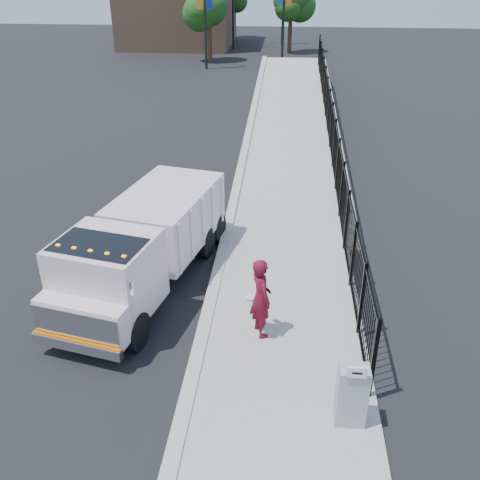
{
  "coord_description": "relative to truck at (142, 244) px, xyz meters",
  "views": [
    {
      "loc": [
        1.73,
        -10.02,
        7.78
      ],
      "look_at": [
        0.65,
        2.0,
        1.32
      ],
      "focal_mm": 40.0,
      "sensor_mm": 36.0,
      "label": 1
    }
  ],
  "objects": [
    {
      "name": "utility_cabinet",
      "position": [
        4.91,
        -4.31,
        -0.54
      ],
      "size": [
        0.55,
        0.4,
        1.25
      ],
      "primitive_type": "cube",
      "color": "gray",
      "rests_on": "sidewalk"
    },
    {
      "name": "light_pole_1",
      "position": [
        2.57,
        33.64,
        3.08
      ],
      "size": [
        3.78,
        0.22,
        8.0
      ],
      "color": "black",
      "rests_on": "ground"
    },
    {
      "name": "ground",
      "position": [
        1.81,
        -1.63,
        -1.29
      ],
      "size": [
        120.0,
        120.0,
        0.0
      ],
      "primitive_type": "plane",
      "color": "black",
      "rests_on": "ground"
    },
    {
      "name": "iron_fence",
      "position": [
        5.36,
        10.37,
        -0.39
      ],
      "size": [
        0.1,
        28.0,
        1.8
      ],
      "primitive_type": "cube",
      "color": "black",
      "rests_on": "ground"
    },
    {
      "name": "arrow_sign",
      "position": [
        4.91,
        -4.53,
        0.19
      ],
      "size": [
        0.35,
        0.04,
        0.22
      ],
      "primitive_type": "cube",
      "color": "white",
      "rests_on": "utility_cabinet"
    },
    {
      "name": "truck",
      "position": [
        0.0,
        0.0,
        0.0
      ],
      "size": [
        3.51,
        6.98,
        2.29
      ],
      "rotation": [
        0.0,
        0.0,
        -0.22
      ],
      "color": "black",
      "rests_on": "ground"
    },
    {
      "name": "debris",
      "position": [
        2.83,
        -0.47,
        -1.13
      ],
      "size": [
        0.33,
        0.33,
        0.08
      ],
      "primitive_type": "ellipsoid",
      "color": "silver",
      "rests_on": "sidewalk"
    },
    {
      "name": "building",
      "position": [
        -7.19,
        42.37,
        2.71
      ],
      "size": [
        10.0,
        10.0,
        8.0
      ],
      "primitive_type": "cube",
      "color": "#8C664C",
      "rests_on": "ground"
    },
    {
      "name": "sidewalk",
      "position": [
        3.74,
        -3.63,
        -1.23
      ],
      "size": [
        3.55,
        12.0,
        0.12
      ],
      "primitive_type": "cube",
      "color": "#9E998E",
      "rests_on": "ground"
    },
    {
      "name": "worker",
      "position": [
        3.13,
        -1.84,
        -0.21
      ],
      "size": [
        0.71,
        0.83,
        1.92
      ],
      "primitive_type": "imported",
      "rotation": [
        0.0,
        0.0,
        2.01
      ],
      "color": "maroon",
      "rests_on": "sidewalk"
    },
    {
      "name": "tree_0",
      "position": [
        -2.94,
        33.15,
        2.68
      ],
      "size": [
        3.0,
        3.0,
        5.5
      ],
      "color": "#382314",
      "rests_on": "ground"
    },
    {
      "name": "ramp",
      "position": [
        3.94,
        14.37,
        -1.29
      ],
      "size": [
        3.95,
        24.06,
        3.19
      ],
      "primitive_type": "cube",
      "rotation": [
        0.06,
        0.0,
        0.0
      ],
      "color": "#9E998E",
      "rests_on": "ground"
    },
    {
      "name": "tree_1",
      "position": [
        3.42,
        38.64,
        2.65
      ],
      "size": [
        2.5,
        2.5,
        5.25
      ],
      "color": "#382314",
      "rests_on": "ground"
    },
    {
      "name": "curb",
      "position": [
        1.81,
        -3.63,
        -1.21
      ],
      "size": [
        0.3,
        12.0,
        0.16
      ],
      "primitive_type": "cube",
      "color": "#ADAAA3",
      "rests_on": "ground"
    },
    {
      "name": "light_pole_0",
      "position": [
        -2.52,
        30.27,
        3.08
      ],
      "size": [
        3.77,
        0.22,
        8.0
      ],
      "color": "black",
      "rests_on": "ground"
    }
  ]
}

